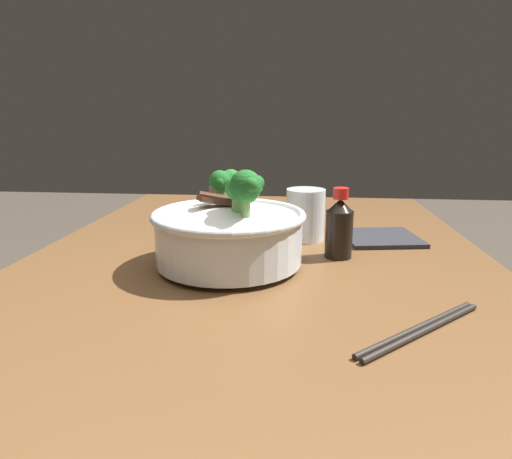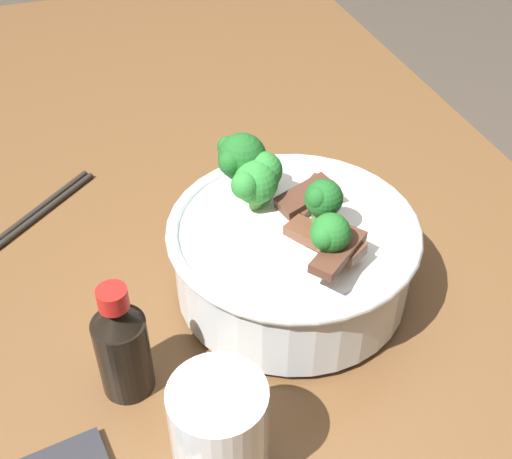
# 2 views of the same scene
# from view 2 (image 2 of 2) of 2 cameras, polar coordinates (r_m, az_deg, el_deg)

# --- Properties ---
(dining_table) EXTENTS (1.47, 0.78, 0.79)m
(dining_table) POSITION_cam_2_polar(r_m,az_deg,el_deg) (0.81, -3.10, -4.61)
(dining_table) COLOR brown
(dining_table) RESTS_ON ground
(rice_bowl) EXTENTS (0.24, 0.24, 0.16)m
(rice_bowl) POSITION_cam_2_polar(r_m,az_deg,el_deg) (0.63, 3.08, -1.36)
(rice_bowl) COLOR silver
(rice_bowl) RESTS_ON dining_table
(drinking_glass) EXTENTS (0.07, 0.07, 0.10)m
(drinking_glass) POSITION_cam_2_polar(r_m,az_deg,el_deg) (0.52, -3.12, -17.38)
(drinking_glass) COLOR white
(drinking_glass) RESTS_ON dining_table
(chopsticks_pair) EXTENTS (0.15, 0.16, 0.01)m
(chopsticks_pair) POSITION_cam_2_polar(r_m,az_deg,el_deg) (0.79, -18.98, 0.72)
(chopsticks_pair) COLOR #28231E
(chopsticks_pair) RESTS_ON dining_table
(soy_sauce_bottle) EXTENTS (0.05, 0.05, 0.12)m
(soy_sauce_bottle) POSITION_cam_2_polar(r_m,az_deg,el_deg) (0.57, -11.39, -9.76)
(soy_sauce_bottle) COLOR black
(soy_sauce_bottle) RESTS_ON dining_table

